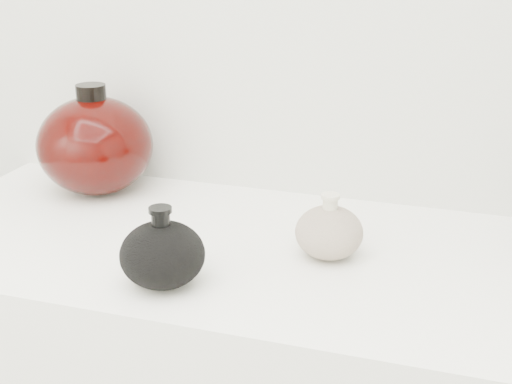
% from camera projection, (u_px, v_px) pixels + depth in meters
% --- Properties ---
extents(black_gourd_vase, '(0.12, 0.12, 0.12)m').
position_uv_depth(black_gourd_vase, '(162.00, 254.00, 0.97)').
color(black_gourd_vase, black).
rests_on(black_gourd_vase, display_counter).
extents(cream_gourd_vase, '(0.12, 0.12, 0.10)m').
position_uv_depth(cream_gourd_vase, '(329.00, 232.00, 1.06)').
color(cream_gourd_vase, beige).
rests_on(cream_gourd_vase, display_counter).
extents(left_round_pot, '(0.25, 0.25, 0.20)m').
position_uv_depth(left_round_pot, '(95.00, 145.00, 1.30)').
color(left_round_pot, black).
rests_on(left_round_pot, display_counter).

